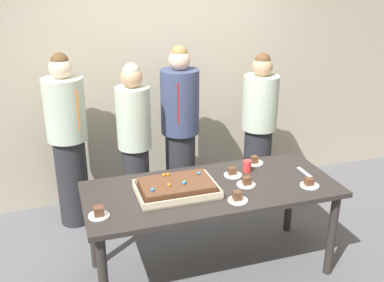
% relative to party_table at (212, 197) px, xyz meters
% --- Properties ---
extents(ground_plane, '(12.00, 12.00, 0.00)m').
position_rel_party_table_xyz_m(ground_plane, '(0.00, 0.00, -0.69)').
color(ground_plane, '#5B5B60').
extents(interior_back_panel, '(8.00, 0.12, 3.00)m').
position_rel_party_table_xyz_m(interior_back_panel, '(0.00, 1.60, 0.81)').
color(interior_back_panel, '#B2A893').
rests_on(interior_back_panel, ground_plane).
extents(party_table, '(2.01, 0.85, 0.78)m').
position_rel_party_table_xyz_m(party_table, '(0.00, 0.00, 0.00)').
color(party_table, '#2D2826').
rests_on(party_table, ground_plane).
extents(sheet_cake, '(0.61, 0.42, 0.11)m').
position_rel_party_table_xyz_m(sheet_cake, '(-0.29, -0.00, 0.13)').
color(sheet_cake, beige).
rests_on(sheet_cake, party_table).
extents(plated_slice_near_left, '(0.15, 0.15, 0.07)m').
position_rel_party_table_xyz_m(plated_slice_near_left, '(0.74, -0.22, 0.11)').
color(plated_slice_near_left, white).
rests_on(plated_slice_near_left, party_table).
extents(plated_slice_near_right, '(0.15, 0.15, 0.07)m').
position_rel_party_table_xyz_m(plated_slice_near_right, '(-0.90, -0.17, 0.11)').
color(plated_slice_near_right, white).
rests_on(plated_slice_near_right, party_table).
extents(plated_slice_far_left, '(0.15, 0.15, 0.07)m').
position_rel_party_table_xyz_m(plated_slice_far_left, '(0.52, 0.31, 0.11)').
color(plated_slice_far_left, white).
rests_on(plated_slice_far_left, party_table).
extents(plated_slice_far_right, '(0.15, 0.15, 0.07)m').
position_rel_party_table_xyz_m(plated_slice_far_right, '(0.27, -0.05, 0.11)').
color(plated_slice_far_right, white).
rests_on(plated_slice_far_right, party_table).
extents(plated_slice_center_front, '(0.15, 0.15, 0.08)m').
position_rel_party_table_xyz_m(plated_slice_center_front, '(0.10, -0.27, 0.11)').
color(plated_slice_center_front, white).
rests_on(plated_slice_center_front, party_table).
extents(plated_slice_center_back, '(0.15, 0.15, 0.07)m').
position_rel_party_table_xyz_m(plated_slice_center_back, '(0.24, 0.15, 0.11)').
color(plated_slice_center_back, white).
rests_on(plated_slice_center_back, party_table).
extents(drink_cup_nearest, '(0.07, 0.07, 0.10)m').
position_rel_party_table_xyz_m(drink_cup_nearest, '(0.38, 0.18, 0.14)').
color(drink_cup_nearest, red).
rests_on(drink_cup_nearest, party_table).
extents(cake_server_utensil, '(0.03, 0.20, 0.01)m').
position_rel_party_table_xyz_m(cake_server_utensil, '(0.84, 0.01, 0.09)').
color(cake_server_utensil, silver).
rests_on(cake_server_utensil, party_table).
extents(person_serving_front, '(0.31, 0.31, 1.63)m').
position_rel_party_table_xyz_m(person_serving_front, '(-0.44, 0.89, 0.16)').
color(person_serving_front, '#28282D').
rests_on(person_serving_front, ground_plane).
extents(person_green_shirt_behind, '(0.37, 0.37, 1.73)m').
position_rel_party_table_xyz_m(person_green_shirt_behind, '(0.04, 1.02, 0.20)').
color(person_green_shirt_behind, '#28282D').
rests_on(person_green_shirt_behind, ground_plane).
extents(person_striped_tie_right, '(0.36, 0.36, 1.63)m').
position_rel_party_table_xyz_m(person_striped_tie_right, '(0.87, 0.97, 0.14)').
color(person_striped_tie_right, '#28282D').
rests_on(person_striped_tie_right, ground_plane).
extents(person_far_right_suit, '(0.37, 0.37, 1.70)m').
position_rel_party_table_xyz_m(person_far_right_suit, '(-1.03, 1.15, 0.18)').
color(person_far_right_suit, '#28282D').
rests_on(person_far_right_suit, ground_plane).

